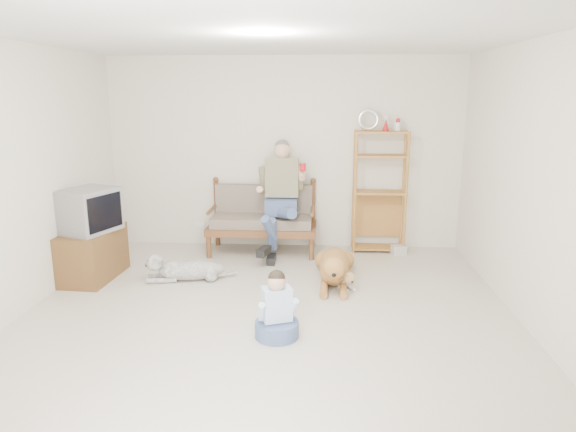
# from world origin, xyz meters

# --- Properties ---
(floor) EXTENTS (5.50, 5.50, 0.00)m
(floor) POSITION_xyz_m (0.00, 0.00, 0.00)
(floor) COLOR silver
(floor) RESTS_ON ground
(ceiling) EXTENTS (5.50, 5.50, 0.00)m
(ceiling) POSITION_xyz_m (0.00, 0.00, 2.70)
(ceiling) COLOR silver
(ceiling) RESTS_ON ground
(wall_back) EXTENTS (5.00, 0.00, 5.00)m
(wall_back) POSITION_xyz_m (0.00, 2.75, 1.35)
(wall_back) COLOR beige
(wall_back) RESTS_ON ground
(wall_front) EXTENTS (5.00, 0.00, 5.00)m
(wall_front) POSITION_xyz_m (0.00, -2.75, 1.35)
(wall_front) COLOR beige
(wall_front) RESTS_ON ground
(wall_right) EXTENTS (0.00, 5.50, 5.50)m
(wall_right) POSITION_xyz_m (2.50, 0.00, 1.35)
(wall_right) COLOR beige
(wall_right) RESTS_ON ground
(loveseat) EXTENTS (1.51, 0.71, 0.95)m
(loveseat) POSITION_xyz_m (-0.29, 2.44, 0.49)
(loveseat) COLOR brown
(loveseat) RESTS_ON ground
(man) EXTENTS (0.60, 0.86, 1.39)m
(man) POSITION_xyz_m (-0.04, 2.20, 0.72)
(man) COLOR #434F7C
(man) RESTS_ON loveseat
(etagere) EXTENTS (0.75, 0.33, 1.99)m
(etagere) POSITION_xyz_m (1.34, 2.55, 0.87)
(etagere) COLOR #A07232
(etagere) RESTS_ON ground
(book_stack) EXTENTS (0.22, 0.18, 0.12)m
(book_stack) POSITION_xyz_m (1.62, 2.39, 0.06)
(book_stack) COLOR beige
(book_stack) RESTS_ON ground
(tv_stand) EXTENTS (0.56, 0.93, 0.60)m
(tv_stand) POSITION_xyz_m (-2.23, 1.22, 0.30)
(tv_stand) COLOR brown
(tv_stand) RESTS_ON ground
(crt_tv) EXTENTS (0.68, 0.75, 0.51)m
(crt_tv) POSITION_xyz_m (-2.19, 1.17, 0.86)
(crt_tv) COLOR slate
(crt_tv) RESTS_ON tv_stand
(wall_outlet) EXTENTS (0.12, 0.02, 0.08)m
(wall_outlet) POSITION_xyz_m (-1.25, 2.73, 0.30)
(wall_outlet) COLOR silver
(wall_outlet) RESTS_ON ground
(golden_retriever) EXTENTS (0.41, 1.50, 0.45)m
(golden_retriever) POSITION_xyz_m (0.69, 1.28, 0.18)
(golden_retriever) COLOR #AF6D3C
(golden_retriever) RESTS_ON ground
(shaggy_dog) EXTENTS (1.12, 0.41, 0.33)m
(shaggy_dog) POSITION_xyz_m (-1.12, 1.21, 0.13)
(shaggy_dog) COLOR white
(shaggy_dog) RESTS_ON ground
(terrier) EXTENTS (0.36, 0.52, 0.22)m
(terrier) POSITION_xyz_m (0.78, 1.10, 0.09)
(terrier) COLOR white
(terrier) RESTS_ON ground
(child) EXTENTS (0.41, 0.41, 0.65)m
(child) POSITION_xyz_m (0.12, -0.18, 0.23)
(child) COLOR #434F7C
(child) RESTS_ON ground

